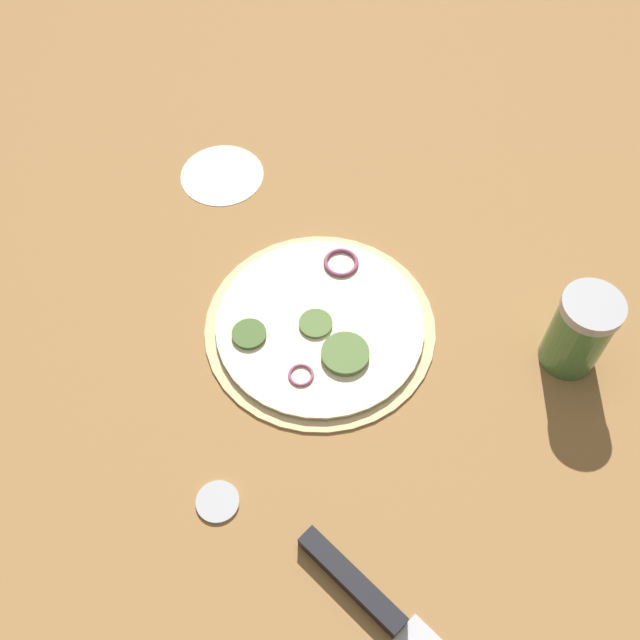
# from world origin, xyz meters

# --- Properties ---
(ground_plane) EXTENTS (3.00, 3.00, 0.00)m
(ground_plane) POSITION_xyz_m (0.00, 0.00, 0.00)
(ground_plane) COLOR #9E703F
(pizza) EXTENTS (0.27, 0.27, 0.02)m
(pizza) POSITION_xyz_m (-0.00, 0.00, 0.01)
(pizza) COLOR beige
(pizza) RESTS_ON ground_plane
(knife) EXTENTS (0.33, 0.14, 0.02)m
(knife) POSITION_xyz_m (-0.32, 0.08, 0.01)
(knife) COLOR silver
(knife) RESTS_ON ground_plane
(spice_jar) EXTENTS (0.07, 0.07, 0.11)m
(spice_jar) POSITION_xyz_m (-0.16, -0.23, 0.05)
(spice_jar) COLOR #4C7F42
(spice_jar) RESTS_ON ground_plane
(loose_cap) EXTENTS (0.04, 0.04, 0.01)m
(loose_cap) POSITION_xyz_m (-0.14, 0.18, 0.00)
(loose_cap) COLOR #B2B2B7
(loose_cap) RESTS_ON ground_plane
(flour_patch) EXTENTS (0.11, 0.11, 0.00)m
(flour_patch) POSITION_xyz_m (0.27, 0.01, 0.00)
(flour_patch) COLOR white
(flour_patch) RESTS_ON ground_plane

